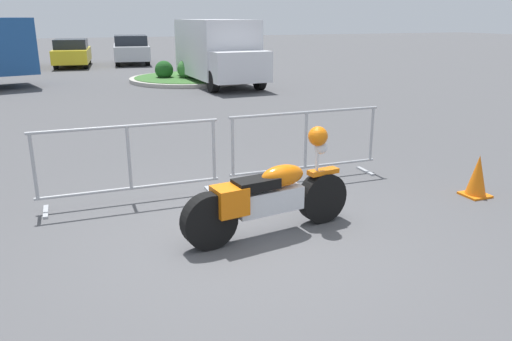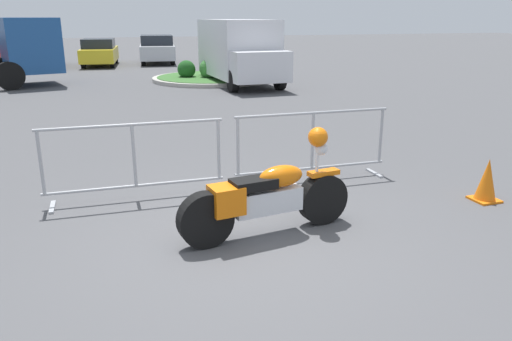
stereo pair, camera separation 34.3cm
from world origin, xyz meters
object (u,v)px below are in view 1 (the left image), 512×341
Objects in this scene: crowd_barrier_near at (129,163)px; delivery_van at (218,50)px; pedestrian at (188,51)px; parked_car_black at (5,53)px; motorcycle at (269,196)px; parked_car_silver at (131,49)px; crowd_barrier_far at (306,145)px; traffic_cone at (477,176)px; parked_car_yellow at (72,53)px.

crowd_barrier_near is 0.48× the size of delivery_van.
crowd_barrier_near is 17.18m from pedestrian.
parked_car_black is 8.89m from pedestrian.
motorcycle is 0.47× the size of parked_car_silver.
parked_car_black is 1.01× the size of parked_car_silver.
delivery_van is at bearing 78.62° from crowd_barrier_far.
parked_car_black is at bearing 103.09° from parked_car_silver.
parked_car_silver is (3.25, 21.21, 0.19)m from crowd_barrier_near.
motorcycle is 2.10m from crowd_barrier_far.
traffic_cone is at bearing -2.80° from delivery_van.
parked_car_black reaches higher than parked_car_yellow.
parked_car_silver reaches higher than parked_car_yellow.
delivery_van is 12.08m from parked_car_black.
traffic_cone is (3.19, 0.07, -0.17)m from motorcycle.
pedestrian is (3.77, 18.04, 0.46)m from motorcycle.
motorcycle is at bearing -51.19° from crowd_barrier_near.
pedestrian reaches higher than traffic_cone.
motorcycle is 1.26× the size of pedestrian.
crowd_barrier_near is at bearing -173.45° from parked_car_yellow.
delivery_van is at bearing -163.42° from parked_car_silver.
motorcycle is at bearing -160.09° from pedestrian.
motorcycle reaches higher than crowd_barrier_far.
parked_car_silver is (-1.64, 9.95, -0.49)m from delivery_van.
parked_car_black reaches higher than traffic_cone.
traffic_cone is (1.88, -1.56, -0.27)m from crowd_barrier_far.
delivery_van is at bearing 66.53° from crowd_barrier_near.
parked_car_yellow reaches higher than crowd_barrier_far.
crowd_barrier_near is 1.43× the size of pedestrian.
crowd_barrier_far is 21.28m from parked_car_black.
crowd_barrier_far is 0.48× the size of delivery_van.
pedestrian reaches higher than crowd_barrier_near.
delivery_van reaches higher than parked_car_silver.
delivery_van reaches higher than motorcycle.
parked_car_silver is at bearing -76.91° from parked_car_black.
delivery_van is at bearing 88.27° from traffic_cone.
parked_car_yellow reaches higher than traffic_cone.
pedestrian is 17.98m from traffic_cone.
delivery_van is at bearing 67.21° from motorcycle.
crowd_barrier_near is 2.62m from crowd_barrier_far.
crowd_barrier_far is at bearing -174.46° from parked_car_silver.
parked_car_black is 2.72× the size of pedestrian.
crowd_barrier_near and crowd_barrier_far have the same top height.
parked_car_silver is at bearing 93.14° from traffic_cone.
motorcycle is 0.42× the size of delivery_van.
pedestrian is at bearing 88.15° from traffic_cone.
parked_car_black reaches higher than motorcycle.
parked_car_silver reaches higher than traffic_cone.
traffic_cone is at bearing -39.64° from crowd_barrier_far.
parked_car_black is (-2.76, 20.59, 0.20)m from crowd_barrier_near.
delivery_van is 10.10m from parked_car_silver.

